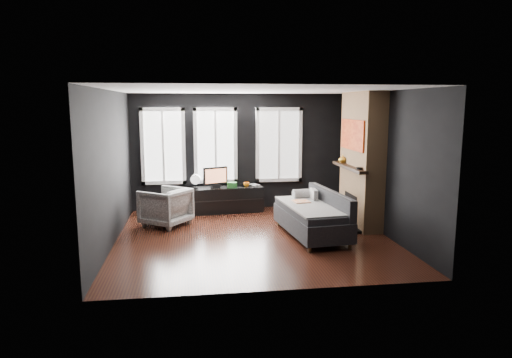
{
  "coord_description": "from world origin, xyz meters",
  "views": [
    {
      "loc": [
        -1.08,
        -8.16,
        2.45
      ],
      "look_at": [
        0.1,
        0.3,
        1.05
      ],
      "focal_mm": 32.0,
      "sensor_mm": 36.0,
      "label": 1
    }
  ],
  "objects": [
    {
      "name": "book",
      "position": [
        0.25,
        2.22,
        0.71
      ],
      "size": [
        0.18,
        0.08,
        0.25
      ],
      "primitive_type": "imported",
      "rotation": [
        0.0,
        0.0,
        0.35
      ],
      "color": "#B3AA90",
      "rests_on": "media_console"
    },
    {
      "name": "mantel_clock",
      "position": [
        2.05,
        0.05,
        1.25
      ],
      "size": [
        0.16,
        0.16,
        0.04
      ],
      "primitive_type": "cylinder",
      "rotation": [
        0.0,
        0.0,
        0.35
      ],
      "color": "black",
      "rests_on": "fireplace"
    },
    {
      "name": "mug",
      "position": [
        0.13,
        2.08,
        0.65
      ],
      "size": [
        0.15,
        0.13,
        0.13
      ],
      "primitive_type": "imported",
      "rotation": [
        0.0,
        0.0,
        0.18
      ],
      "color": "orange",
      "rests_on": "media_console"
    },
    {
      "name": "floor",
      "position": [
        0.0,
        0.0,
        0.0
      ],
      "size": [
        5.0,
        5.0,
        0.0
      ],
      "primitive_type": "plane",
      "color": "black",
      "rests_on": "ground"
    },
    {
      "name": "ceiling",
      "position": [
        0.0,
        0.0,
        2.7
      ],
      "size": [
        5.0,
        5.0,
        0.0
      ],
      "primitive_type": "plane",
      "color": "white",
      "rests_on": "ground"
    },
    {
      "name": "media_console",
      "position": [
        -0.36,
        2.1,
        0.29
      ],
      "size": [
        1.75,
        0.71,
        0.58
      ],
      "primitive_type": null,
      "rotation": [
        0.0,
        0.0,
        0.11
      ],
      "color": "black",
      "rests_on": "floor"
    },
    {
      "name": "monitor",
      "position": [
        -0.58,
        2.09,
        0.85
      ],
      "size": [
        0.6,
        0.34,
        0.53
      ],
      "primitive_type": null,
      "rotation": [
        0.0,
        0.0,
        0.38
      ],
      "color": "black",
      "rests_on": "media_console"
    },
    {
      "name": "stripe_pillow",
      "position": [
        1.27,
        0.42,
        0.62
      ],
      "size": [
        0.1,
        0.37,
        0.37
      ],
      "primitive_type": "cube",
      "rotation": [
        0.0,
        0.0,
        -0.03
      ],
      "color": "gray",
      "rests_on": "sofa"
    },
    {
      "name": "armchair",
      "position": [
        -1.65,
        1.09,
        0.42
      ],
      "size": [
        1.11,
        1.12,
        0.85
      ],
      "primitive_type": "imported",
      "rotation": [
        0.0,
        0.0,
        -2.21
      ],
      "color": "silver",
      "rests_on": "floor"
    },
    {
      "name": "storage_box",
      "position": [
        -0.21,
        2.03,
        0.64
      ],
      "size": [
        0.22,
        0.15,
        0.12
      ],
      "primitive_type": "cube",
      "rotation": [
        0.0,
        0.0,
        0.05
      ],
      "color": "#236526",
      "rests_on": "media_console"
    },
    {
      "name": "desk_fan",
      "position": [
        -1.03,
        2.04,
        0.74
      ],
      "size": [
        0.26,
        0.26,
        0.32
      ],
      "primitive_type": null,
      "rotation": [
        0.0,
        0.0,
        -0.17
      ],
      "color": "#A7A7A7",
      "rests_on": "media_console"
    },
    {
      "name": "wall_back",
      "position": [
        0.0,
        2.5,
        1.35
      ],
      "size": [
        5.0,
        0.02,
        2.7
      ],
      "primitive_type": "cube",
      "color": "black",
      "rests_on": "ground"
    },
    {
      "name": "sofa",
      "position": [
        1.1,
        -0.06,
        0.43
      ],
      "size": [
        1.2,
        2.09,
        0.86
      ],
      "primitive_type": null,
      "rotation": [
        0.0,
        0.0,
        0.11
      ],
      "color": "black",
      "rests_on": "floor"
    },
    {
      "name": "wall_right",
      "position": [
        2.5,
        0.0,
        1.35
      ],
      "size": [
        0.02,
        5.0,
        2.7
      ],
      "primitive_type": "cube",
      "color": "black",
      "rests_on": "ground"
    },
    {
      "name": "windows",
      "position": [
        -0.45,
        2.46,
        2.38
      ],
      "size": [
        4.0,
        0.16,
        1.76
      ],
      "primitive_type": null,
      "color": "white",
      "rests_on": "wall_back"
    },
    {
      "name": "fireplace",
      "position": [
        2.3,
        0.6,
        1.35
      ],
      "size": [
        0.7,
        1.62,
        2.7
      ],
      "primitive_type": null,
      "color": "#93724C",
      "rests_on": "floor"
    },
    {
      "name": "wall_left",
      "position": [
        -2.5,
        0.0,
        1.35
      ],
      "size": [
        0.02,
        5.0,
        2.7
      ],
      "primitive_type": "cube",
      "color": "black",
      "rests_on": "ground"
    },
    {
      "name": "mantel_vase",
      "position": [
        2.05,
        1.05,
        1.31
      ],
      "size": [
        0.21,
        0.21,
        0.17
      ],
      "primitive_type": "imported",
      "rotation": [
        0.0,
        0.0,
        -0.28
      ],
      "color": "yellow",
      "rests_on": "fireplace"
    }
  ]
}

